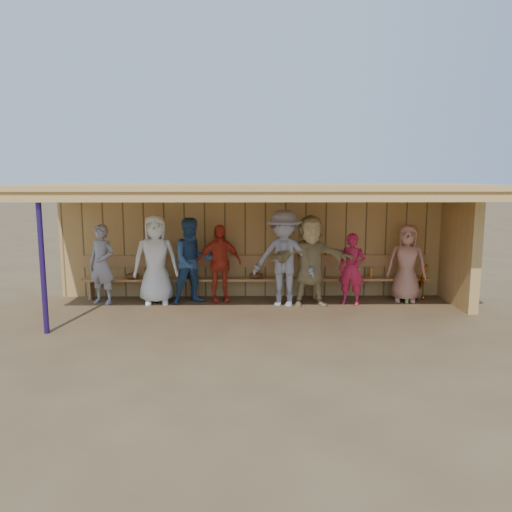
{
  "coord_description": "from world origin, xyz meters",
  "views": [
    {
      "loc": [
        -0.16,
        -9.66,
        2.62
      ],
      "look_at": [
        0.0,
        0.35,
        1.05
      ],
      "focal_mm": 35.0,
      "sensor_mm": 36.0,
      "label": 1
    }
  ],
  "objects_px": {
    "player_h": "(407,263)",
    "player_b": "(156,259)",
    "player_d": "(219,263)",
    "player_f": "(310,261)",
    "player_e": "(284,258)",
    "player_c": "(192,261)",
    "bench": "(255,274)",
    "player_a": "(102,264)",
    "player_g": "(352,269)"
  },
  "relations": [
    {
      "from": "player_h",
      "to": "bench",
      "type": "xyz_separation_m",
      "value": [
        -3.22,
        0.37,
        -0.3
      ]
    },
    {
      "from": "player_c",
      "to": "player_f",
      "type": "relative_size",
      "value": 0.96
    },
    {
      "from": "player_a",
      "to": "bench",
      "type": "bearing_deg",
      "value": 31.02
    },
    {
      "from": "player_c",
      "to": "player_h",
      "type": "xyz_separation_m",
      "value": [
        4.55,
        0.09,
        -0.08
      ]
    },
    {
      "from": "player_f",
      "to": "player_c",
      "type": "bearing_deg",
      "value": 169.58
    },
    {
      "from": "player_d",
      "to": "player_f",
      "type": "bearing_deg",
      "value": -26.33
    },
    {
      "from": "player_b",
      "to": "player_f",
      "type": "relative_size",
      "value": 1.0
    },
    {
      "from": "player_g",
      "to": "bench",
      "type": "relative_size",
      "value": 0.2
    },
    {
      "from": "player_f",
      "to": "bench",
      "type": "height_order",
      "value": "player_f"
    },
    {
      "from": "player_b",
      "to": "player_d",
      "type": "distance_m",
      "value": 1.33
    },
    {
      "from": "player_b",
      "to": "player_e",
      "type": "bearing_deg",
      "value": -14.12
    },
    {
      "from": "player_a",
      "to": "player_d",
      "type": "relative_size",
      "value": 1.01
    },
    {
      "from": "player_b",
      "to": "player_h",
      "type": "height_order",
      "value": "player_b"
    },
    {
      "from": "player_g",
      "to": "player_h",
      "type": "height_order",
      "value": "player_h"
    },
    {
      "from": "player_b",
      "to": "player_c",
      "type": "height_order",
      "value": "player_b"
    },
    {
      "from": "player_f",
      "to": "player_g",
      "type": "distance_m",
      "value": 0.89
    },
    {
      "from": "bench",
      "to": "player_f",
      "type": "bearing_deg",
      "value": -31.67
    },
    {
      "from": "player_f",
      "to": "bench",
      "type": "bearing_deg",
      "value": 143.29
    },
    {
      "from": "player_g",
      "to": "player_d",
      "type": "bearing_deg",
      "value": -162.99
    },
    {
      "from": "player_a",
      "to": "player_g",
      "type": "relative_size",
      "value": 1.12
    },
    {
      "from": "player_c",
      "to": "player_d",
      "type": "height_order",
      "value": "player_c"
    },
    {
      "from": "player_d",
      "to": "player_e",
      "type": "xyz_separation_m",
      "value": [
        1.35,
        -0.42,
        0.17
      ]
    },
    {
      "from": "player_a",
      "to": "player_d",
      "type": "distance_m",
      "value": 2.44
    },
    {
      "from": "player_d",
      "to": "player_f",
      "type": "height_order",
      "value": "player_f"
    },
    {
      "from": "player_c",
      "to": "bench",
      "type": "distance_m",
      "value": 1.45
    },
    {
      "from": "player_a",
      "to": "player_e",
      "type": "xyz_separation_m",
      "value": [
        3.79,
        -0.26,
        0.16
      ]
    },
    {
      "from": "player_d",
      "to": "player_e",
      "type": "height_order",
      "value": "player_e"
    },
    {
      "from": "player_c",
      "to": "player_h",
      "type": "distance_m",
      "value": 4.55
    },
    {
      "from": "player_f",
      "to": "player_h",
      "type": "xyz_separation_m",
      "value": [
        2.1,
        0.32,
        -0.11
      ]
    },
    {
      "from": "player_e",
      "to": "bench",
      "type": "distance_m",
      "value": 1.03
    },
    {
      "from": "player_a",
      "to": "player_c",
      "type": "height_order",
      "value": "player_c"
    },
    {
      "from": "player_g",
      "to": "player_a",
      "type": "bearing_deg",
      "value": -157.9
    },
    {
      "from": "player_d",
      "to": "player_e",
      "type": "relative_size",
      "value": 0.83
    },
    {
      "from": "player_e",
      "to": "player_f",
      "type": "distance_m",
      "value": 0.55
    },
    {
      "from": "player_e",
      "to": "player_g",
      "type": "height_order",
      "value": "player_e"
    },
    {
      "from": "player_f",
      "to": "player_h",
      "type": "height_order",
      "value": "player_f"
    },
    {
      "from": "player_b",
      "to": "bench",
      "type": "relative_size",
      "value": 0.25
    },
    {
      "from": "player_b",
      "to": "player_d",
      "type": "bearing_deg",
      "value": -1.36
    },
    {
      "from": "player_e",
      "to": "player_c",
      "type": "bearing_deg",
      "value": -171.69
    },
    {
      "from": "player_c",
      "to": "player_d",
      "type": "relative_size",
      "value": 1.09
    },
    {
      "from": "player_f",
      "to": "player_e",
      "type": "bearing_deg",
      "value": 178.49
    },
    {
      "from": "player_h",
      "to": "player_d",
      "type": "bearing_deg",
      "value": -164.09
    },
    {
      "from": "player_a",
      "to": "player_b",
      "type": "bearing_deg",
      "value": 22.4
    },
    {
      "from": "player_a",
      "to": "player_c",
      "type": "xyz_separation_m",
      "value": [
        1.89,
        0.01,
        0.07
      ]
    },
    {
      "from": "bench",
      "to": "player_a",
      "type": "bearing_deg",
      "value": -171.68
    },
    {
      "from": "player_b",
      "to": "player_f",
      "type": "distance_m",
      "value": 3.22
    },
    {
      "from": "player_e",
      "to": "player_h",
      "type": "xyz_separation_m",
      "value": [
        2.65,
        0.35,
        -0.17
      ]
    },
    {
      "from": "player_a",
      "to": "player_g",
      "type": "distance_m",
      "value": 5.21
    },
    {
      "from": "player_b",
      "to": "player_h",
      "type": "relative_size",
      "value": 1.13
    },
    {
      "from": "player_h",
      "to": "player_b",
      "type": "bearing_deg",
      "value": -162.01
    }
  ]
}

